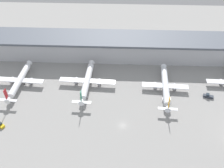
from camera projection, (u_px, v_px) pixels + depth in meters
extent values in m
plane|color=gray|center=(123.00, 125.00, 144.92)|extent=(1000.00, 1000.00, 0.00)
cube|color=#B2B2B7|center=(124.00, 48.00, 192.30)|extent=(265.97, 22.00, 15.10)
cube|color=#4C515B|center=(124.00, 39.00, 186.76)|extent=(265.97, 25.00, 1.60)
cylinder|color=white|center=(20.00, 80.00, 168.54)|extent=(5.80, 31.78, 4.12)
cone|color=white|center=(29.00, 64.00, 181.70)|extent=(4.31, 3.92, 4.12)
cone|color=white|center=(9.00, 99.00, 154.91)|extent=(3.97, 5.14, 3.71)
cube|color=white|center=(20.00, 80.00, 169.48)|extent=(32.23, 6.10, 0.44)
cylinder|color=#A8A8B2|center=(12.00, 80.00, 171.53)|extent=(2.51, 4.65, 2.27)
cylinder|color=#A8A8B2|center=(31.00, 81.00, 170.59)|extent=(2.51, 4.65, 2.27)
cube|color=red|center=(6.00, 94.00, 150.62)|extent=(0.45, 2.81, 6.60)
cube|color=white|center=(8.00, 100.00, 153.60)|extent=(11.63, 2.61, 0.24)
cylinder|color=black|center=(28.00, 70.00, 181.59)|extent=(0.28, 0.28, 2.43)
cylinder|color=black|center=(25.00, 84.00, 170.38)|extent=(0.28, 0.28, 2.43)
cylinder|color=black|center=(17.00, 83.00, 170.78)|extent=(0.28, 0.28, 2.43)
cylinder|color=white|center=(87.00, 81.00, 167.98)|extent=(5.85, 33.66, 4.21)
cone|color=white|center=(91.00, 64.00, 181.89)|extent=(4.39, 3.99, 4.21)
cone|color=white|center=(82.00, 101.00, 153.61)|extent=(4.03, 5.23, 3.79)
cube|color=white|center=(87.00, 81.00, 168.97)|extent=(38.30, 6.27, 0.44)
cylinder|color=#A8A8B2|center=(76.00, 80.00, 171.10)|extent=(2.54, 4.74, 2.31)
cylinder|color=#A8A8B2|center=(99.00, 82.00, 170.02)|extent=(2.54, 4.74, 2.31)
cube|color=#14704C|center=(81.00, 96.00, 149.23)|extent=(0.44, 2.81, 6.73)
cube|color=white|center=(82.00, 102.00, 152.28)|extent=(11.86, 2.58, 0.24)
cylinder|color=black|center=(91.00, 70.00, 181.79)|extent=(0.28, 0.28, 2.45)
cylinder|color=black|center=(92.00, 85.00, 169.90)|extent=(0.28, 0.28, 2.45)
cylinder|color=black|center=(83.00, 84.00, 170.29)|extent=(0.28, 0.28, 2.45)
cylinder|color=silver|center=(165.00, 86.00, 164.80)|extent=(6.13, 34.84, 4.18)
cone|color=silver|center=(164.00, 68.00, 179.12)|extent=(4.39, 3.99, 4.18)
cone|color=silver|center=(168.00, 108.00, 150.01)|extent=(4.04, 5.22, 3.77)
cube|color=silver|center=(165.00, 86.00, 165.80)|extent=(30.68, 6.11, 0.44)
cylinder|color=#A8A8B2|center=(155.00, 86.00, 167.85)|extent=(2.56, 4.72, 2.30)
cylinder|color=#A8A8B2|center=(175.00, 87.00, 166.93)|extent=(2.56, 4.72, 2.30)
cube|color=orange|center=(169.00, 102.00, 145.66)|extent=(0.46, 2.81, 6.69)
cube|color=silver|center=(168.00, 109.00, 148.69)|extent=(11.81, 2.66, 0.24)
cylinder|color=black|center=(163.00, 74.00, 178.88)|extent=(0.28, 0.28, 2.01)
cylinder|color=black|center=(169.00, 89.00, 166.56)|extent=(0.28, 0.28, 2.01)
cylinder|color=black|center=(160.00, 89.00, 166.98)|extent=(0.28, 0.28, 2.01)
cylinder|color=#A8A8B2|center=(221.00, 82.00, 170.43)|extent=(2.37, 4.50, 2.21)
cube|color=black|center=(208.00, 97.00, 162.42)|extent=(5.81, 3.56, 0.12)
cube|color=#2D333D|center=(208.00, 96.00, 161.95)|extent=(6.83, 3.93, 1.54)
cube|color=#232D38|center=(208.00, 95.00, 161.18)|extent=(2.41, 2.44, 1.26)
cube|color=black|center=(166.00, 100.00, 160.26)|extent=(4.70, 2.47, 0.12)
cube|color=silver|center=(166.00, 99.00, 159.77)|extent=(5.59, 2.59, 1.59)
cube|color=#232D38|center=(166.00, 98.00, 158.83)|extent=(1.71, 2.21, 1.30)
cube|color=black|center=(0.00, 125.00, 144.87)|extent=(6.08, 4.94, 0.12)
cube|color=#232D38|center=(0.00, 124.00, 143.26)|extent=(2.84, 2.86, 1.20)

